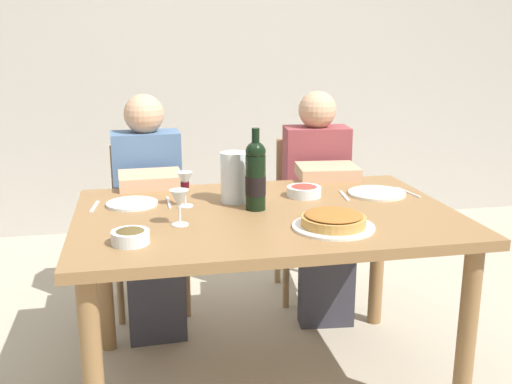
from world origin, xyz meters
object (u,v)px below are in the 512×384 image
at_px(chair_left, 148,215).
at_px(diner_left, 150,206).
at_px(olive_bowl, 130,236).
at_px(wine_glass_right_diner, 179,200).
at_px(baked_tart, 334,221).
at_px(chair_right, 310,206).
at_px(water_pitcher, 235,180).
at_px(diner_right, 320,197).
at_px(dinner_plate_left_setting, 377,193).
at_px(wine_glass_left_diner, 185,182).
at_px(dinner_plate_right_setting, 132,204).
at_px(salad_bowl, 304,190).
at_px(wine_bottle, 256,176).
at_px(dining_table, 266,234).

bearing_deg(chair_left, diner_left, 89.60).
height_order(olive_bowl, wine_glass_right_diner, wine_glass_right_diner).
relative_size(baked_tart, chair_right, 0.35).
height_order(water_pitcher, chair_right, water_pitcher).
bearing_deg(chair_left, diner_right, 162.44).
relative_size(diner_left, diner_right, 1.00).
distance_m(water_pitcher, chair_left, 0.90).
xyz_separation_m(olive_bowl, dinner_plate_left_setting, (1.06, 0.43, -0.02)).
relative_size(wine_glass_left_diner, diner_left, 0.12).
bearing_deg(diner_left, wine_glass_left_diner, 101.78).
distance_m(olive_bowl, wine_glass_right_diner, 0.26).
bearing_deg(chair_left, dinner_plate_right_setting, 82.01).
xyz_separation_m(dinner_plate_left_setting, chair_left, (-0.99, 0.76, -0.27)).
height_order(chair_left, diner_left, diner_left).
height_order(water_pitcher, wine_glass_left_diner, water_pitcher).
relative_size(wine_glass_right_diner, diner_left, 0.12).
xyz_separation_m(wine_glass_right_diner, chair_left, (-0.10, 1.02, -0.36)).
xyz_separation_m(baked_tart, salad_bowl, (0.02, 0.45, -0.00)).
bearing_deg(wine_bottle, wine_glass_right_diner, -155.03).
height_order(dining_table, wine_bottle, wine_bottle).
bearing_deg(wine_glass_right_diner, baked_tart, -15.19).
bearing_deg(baked_tart, salad_bowl, 87.83).
xyz_separation_m(dining_table, wine_bottle, (-0.03, 0.04, 0.23)).
xyz_separation_m(salad_bowl, chair_left, (-0.67, 0.72, -0.29)).
height_order(salad_bowl, chair_right, chair_right).
height_order(chair_right, diner_right, diner_right).
bearing_deg(dinner_plate_right_setting, wine_glass_right_diner, -60.56).
distance_m(diner_left, diner_right, 0.88).
bearing_deg(baked_tart, dinner_plate_right_setting, 147.57).
relative_size(dining_table, chair_left, 1.72).
distance_m(water_pitcher, wine_glass_right_diner, 0.37).
bearing_deg(olive_bowl, dinner_plate_left_setting, 22.24).
relative_size(wine_bottle, baked_tart, 1.10).
bearing_deg(chair_right, wine_glass_right_diner, 57.25).
relative_size(chair_left, diner_left, 0.75).
bearing_deg(olive_bowl, salad_bowl, 32.47).
bearing_deg(dining_table, dinner_plate_left_setting, 16.55).
xyz_separation_m(wine_glass_right_diner, diner_right, (0.79, 0.78, -0.24)).
relative_size(dinner_plate_left_setting, chair_right, 0.29).
xyz_separation_m(dinner_plate_right_setting, diner_left, (0.08, 0.48, -0.15)).
relative_size(wine_glass_right_diner, diner_right, 0.12).
bearing_deg(diner_left, water_pitcher, 121.72).
xyz_separation_m(wine_glass_left_diner, chair_left, (-0.14, 0.78, -0.37)).
bearing_deg(wine_glass_right_diner, water_pitcher, 47.48).
xyz_separation_m(wine_glass_left_diner, wine_glass_right_diner, (-0.04, -0.25, -0.01)).
relative_size(dinner_plate_right_setting, chair_left, 0.24).
bearing_deg(wine_glass_right_diner, chair_left, 95.79).
bearing_deg(dinner_plate_left_setting, baked_tart, -129.56).
bearing_deg(diner_left, wine_glass_right_diner, 94.56).
bearing_deg(wine_glass_left_diner, chair_right, 45.21).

